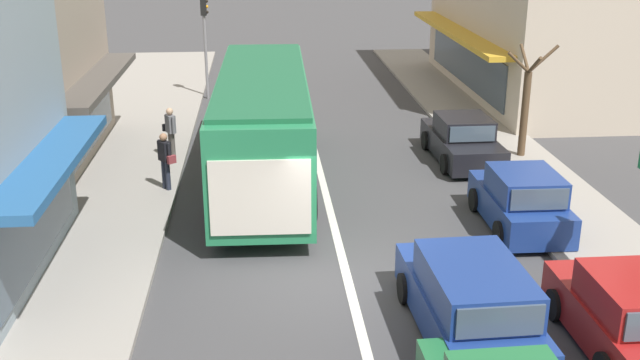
{
  "coord_description": "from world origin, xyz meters",
  "views": [
    {
      "loc": [
        -1.8,
        -14.42,
        7.47
      ],
      "look_at": [
        -0.34,
        3.09,
        1.2
      ],
      "focal_mm": 42.0,
      "sensor_mm": 36.0,
      "label": 1
    }
  ],
  "objects": [
    {
      "name": "ground_plane",
      "position": [
        0.0,
        0.0,
        0.0
      ],
      "size": [
        140.0,
        140.0,
        0.0
      ],
      "primitive_type": "plane",
      "color": "#3F3F42"
    },
    {
      "name": "lane_centre_line",
      "position": [
        0.0,
        4.0,
        0.0
      ],
      "size": [
        0.2,
        28.0,
        0.01
      ],
      "primitive_type": "cube",
      "color": "silver",
      "rests_on": "ground"
    },
    {
      "name": "sidewalk_left",
      "position": [
        -6.8,
        6.0,
        0.07
      ],
      "size": [
        5.2,
        44.0,
        0.14
      ],
      "primitive_type": "cube",
      "color": "gray",
      "rests_on": "ground"
    },
    {
      "name": "kerb_right",
      "position": [
        6.2,
        6.0,
        0.06
      ],
      "size": [
        2.8,
        44.0,
        0.12
      ],
      "primitive_type": "cube",
      "color": "gray",
      "rests_on": "ground"
    },
    {
      "name": "city_bus",
      "position": [
        -1.71,
        6.44,
        1.88
      ],
      "size": [
        2.93,
        10.91,
        3.23
      ],
      "color": "#237A4C",
      "rests_on": "ground"
    },
    {
      "name": "wagon_adjacent_lane_lead",
      "position": [
        1.94,
        -2.51,
        0.75
      ],
      "size": [
        2.04,
        4.55,
        1.58
      ],
      "color": "navy",
      "rests_on": "ground"
    },
    {
      "name": "parked_hatchback_kerb_front",
      "position": [
        4.63,
        -3.19,
        0.71
      ],
      "size": [
        1.83,
        3.7,
        1.54
      ],
      "color": "maroon",
      "rests_on": "ground"
    },
    {
      "name": "parked_hatchback_kerb_second",
      "position": [
        4.63,
        2.46,
        0.71
      ],
      "size": [
        1.85,
        3.72,
        1.54
      ],
      "color": "navy",
      "rests_on": "ground"
    },
    {
      "name": "parked_sedan_kerb_third",
      "position": [
        4.6,
        7.93,
        0.66
      ],
      "size": [
        1.95,
        4.23,
        1.47
      ],
      "color": "black",
      "rests_on": "ground"
    },
    {
      "name": "traffic_light_downstreet",
      "position": [
        -3.97,
        17.19,
        2.85
      ],
      "size": [
        0.33,
        0.24,
        4.2
      ],
      "color": "gray",
      "rests_on": "ground"
    },
    {
      "name": "street_tree_right",
      "position": [
        6.58,
        7.97,
        1.78
      ],
      "size": [
        1.62,
        1.83,
        3.67
      ],
      "color": "brown",
      "rests_on": "ground"
    },
    {
      "name": "pedestrian_with_handbag_near",
      "position": [
        -4.45,
        5.66,
        1.07
      ],
      "size": [
        0.54,
        0.57,
        1.63
      ],
      "color": "#232838",
      "rests_on": "sidewalk_left"
    },
    {
      "name": "pedestrian_browsing_midblock",
      "position": [
        -4.61,
        8.55,
        1.07
      ],
      "size": [
        0.48,
        0.62,
        1.63
      ],
      "color": "#4C4742",
      "rests_on": "sidewalk_left"
    }
  ]
}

